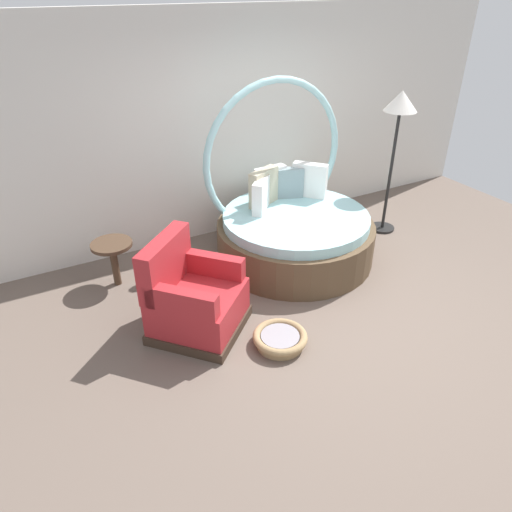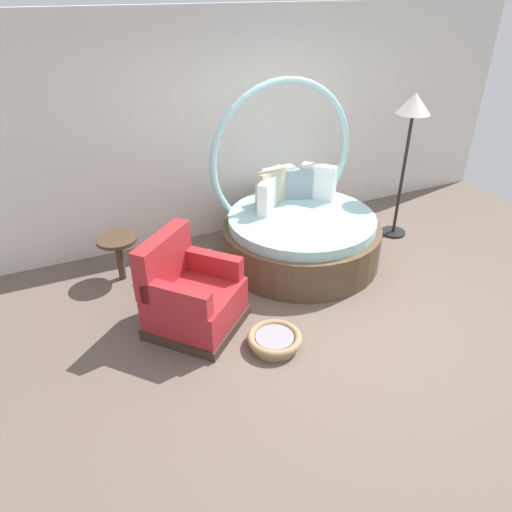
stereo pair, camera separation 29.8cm
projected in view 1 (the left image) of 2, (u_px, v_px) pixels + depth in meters
The scene contains 7 objects.
ground_plane at pixel (336, 315), 4.80m from camera, with size 8.00×8.00×0.02m, color #66564C.
back_wall at pixel (231, 127), 5.86m from camera, with size 8.00×0.12×2.72m, color silver.
round_daybed at pixel (292, 225), 5.63m from camera, with size 1.86×1.86×2.04m.
red_armchair at pixel (193, 300), 4.46m from camera, with size 1.13×1.13×0.94m.
pet_basket at pixel (280, 339), 4.37m from camera, with size 0.51×0.51×0.13m.
side_table at pixel (112, 250), 5.07m from camera, with size 0.44×0.44×0.52m.
floor_lamp at pixel (399, 115), 5.66m from camera, with size 0.40×0.40×1.82m.
Camera 1 is at (-2.55, -2.96, 2.96)m, focal length 33.11 mm.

